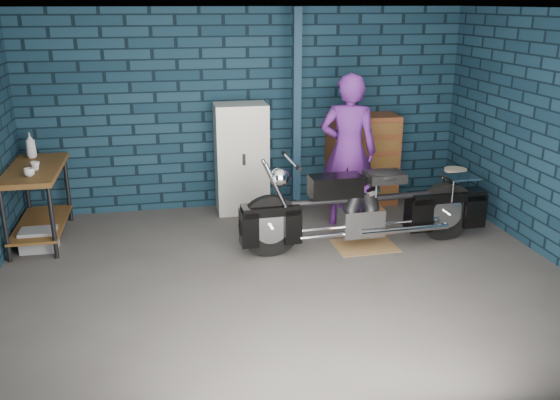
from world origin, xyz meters
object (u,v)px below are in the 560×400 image
(workbench, at_px, (39,204))
(tool_chest, at_px, (362,160))
(storage_bin, at_px, (39,240))
(shop_stool, at_px, (454,188))
(locker, at_px, (242,159))
(person, at_px, (348,151))
(motorcycle, at_px, (367,201))

(workbench, xyz_separation_m, tool_chest, (4.25, 0.57, 0.18))
(storage_bin, height_order, shop_stool, shop_stool)
(tool_chest, relative_size, shop_stool, 2.25)
(storage_bin, xyz_separation_m, locker, (2.52, 0.91, 0.62))
(workbench, bearing_deg, person, -3.16)
(locker, height_order, shop_stool, locker)
(locker, xyz_separation_m, tool_chest, (1.72, 0.00, -0.11))
(motorcycle, xyz_separation_m, person, (0.00, 0.77, 0.41))
(tool_chest, xyz_separation_m, shop_stool, (1.21, -0.45, -0.35))
(person, relative_size, tool_chest, 1.53)
(workbench, xyz_separation_m, storage_bin, (0.02, -0.34, -0.33))
(workbench, distance_m, locker, 2.61)
(motorcycle, height_order, storage_bin, motorcycle)
(workbench, relative_size, storage_bin, 3.46)
(storage_bin, bearing_deg, tool_chest, 12.07)
(person, bearing_deg, motorcycle, 111.54)
(motorcycle, relative_size, shop_stool, 4.53)
(workbench, relative_size, motorcycle, 0.55)
(workbench, xyz_separation_m, locker, (2.54, 0.57, 0.29))
(person, xyz_separation_m, shop_stool, (1.67, 0.33, -0.69))
(person, distance_m, tool_chest, 0.97)
(locker, bearing_deg, tool_chest, 0.00)
(tool_chest, height_order, shop_stool, tool_chest)
(storage_bin, bearing_deg, locker, 19.79)
(person, xyz_separation_m, storage_bin, (-3.77, -0.13, -0.85))
(storage_bin, bearing_deg, person, 1.96)
(locker, xyz_separation_m, shop_stool, (2.92, -0.45, -0.46))
(motorcycle, xyz_separation_m, storage_bin, (-3.77, 0.64, -0.44))
(motorcycle, bearing_deg, storage_bin, 168.71)
(shop_stool, bearing_deg, person, -168.96)
(motorcycle, relative_size, tool_chest, 2.01)
(tool_chest, distance_m, shop_stool, 1.33)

